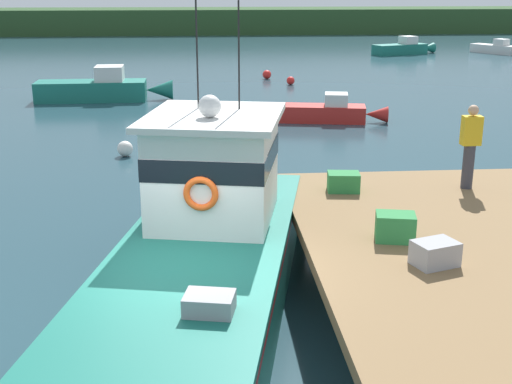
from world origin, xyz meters
TOP-DOWN VIEW (x-y plane):
  - ground_plane at (0.00, 0.00)m, footprint 200.00×200.00m
  - dock at (4.80, 0.00)m, footprint 6.00×9.00m
  - main_fishing_boat at (0.31, 1.17)m, footprint 4.10×9.97m
  - crate_stack_near_edge at (2.93, 3.19)m, footprint 0.65×0.50m
  - crate_stack_mid_dock at (3.20, 0.58)m, footprint 0.68×0.55m
  - crate_single_far at (3.50, -0.41)m, footprint 0.71×0.61m
  - deckhand_by_the_boat at (5.36, 3.20)m, footprint 0.36×0.22m
  - moored_boat_far_right at (21.73, 39.45)m, footprint 2.97×3.96m
  - moored_boat_mid_harbor at (14.80, 39.46)m, footprint 5.04×2.73m
  - moored_boat_off_the_point at (4.96, 15.75)m, footprint 4.27×1.64m
  - moored_boat_far_left at (-4.18, 21.19)m, footprint 5.96×1.61m
  - mooring_buoy_channel_marker at (-2.09, 11.02)m, footprint 0.47×0.47m
  - mooring_buoy_inshore at (3.76, 27.49)m, footprint 0.47×0.47m
  - mooring_buoy_outer at (4.77, 25.27)m, footprint 0.41×0.41m
  - far_shoreline at (0.00, 62.00)m, footprint 120.00×8.00m

SIDE VIEW (x-z plane):
  - ground_plane at x=0.00m, z-range 0.00..0.00m
  - mooring_buoy_outer at x=4.77m, z-range 0.00..0.41m
  - mooring_buoy_channel_marker at x=-2.09m, z-range 0.00..0.47m
  - mooring_buoy_inshore at x=3.76m, z-range 0.00..0.47m
  - moored_boat_far_right at x=21.73m, z-range -0.17..0.90m
  - moored_boat_off_the_point at x=4.96m, z-range -0.17..0.90m
  - moored_boat_mid_harbor at x=14.80m, z-range -0.20..1.08m
  - moored_boat_far_left at x=-4.18m, z-range -0.24..1.27m
  - main_fishing_boat at x=0.31m, z-range -1.39..3.41m
  - dock at x=4.80m, z-range 0.47..1.67m
  - far_shoreline at x=0.00m, z-range 0.00..2.40m
  - crate_single_far at x=3.50m, z-range 1.20..1.55m
  - crate_stack_near_edge at x=2.93m, z-range 1.20..1.56m
  - crate_stack_mid_dock at x=3.20m, z-range 1.20..1.63m
  - deckhand_by_the_boat at x=5.36m, z-range 1.24..2.87m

